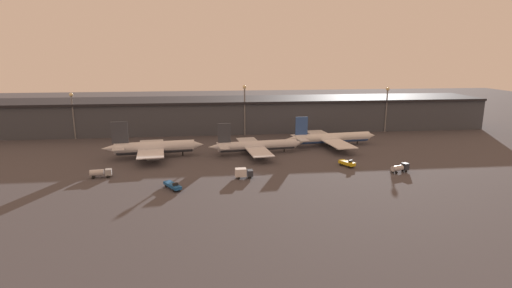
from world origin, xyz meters
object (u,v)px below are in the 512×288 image
(service_vehicle_2, at_px, (101,173))
(service_vehicle_3, at_px, (173,185))
(airplane_0, at_px, (154,148))
(service_vehicle_1, at_px, (243,173))
(service_vehicle_4, at_px, (347,163))
(service_vehicle_0, at_px, (400,168))
(airplane_2, at_px, (331,138))
(airplane_1, at_px, (256,146))

(service_vehicle_2, distance_m, service_vehicle_3, 27.86)
(airplane_0, xyz_separation_m, service_vehicle_2, (-13.74, -24.36, -2.21))
(airplane_0, height_order, service_vehicle_3, airplane_0)
(service_vehicle_1, xyz_separation_m, service_vehicle_2, (-45.84, 5.81, -0.17))
(airplane_0, relative_size, service_vehicle_4, 5.86)
(service_vehicle_0, bearing_deg, service_vehicle_4, 130.50)
(airplane_2, height_order, service_vehicle_0, airplane_2)
(airplane_1, distance_m, service_vehicle_1, 32.40)
(service_vehicle_0, distance_m, service_vehicle_4, 17.84)
(airplane_0, distance_m, service_vehicle_4, 73.02)
(airplane_2, relative_size, service_vehicle_0, 6.07)
(service_vehicle_1, xyz_separation_m, service_vehicle_3, (-21.73, -8.15, -0.68))
(airplane_1, relative_size, service_vehicle_0, 5.69)
(airplane_0, bearing_deg, airplane_1, -5.05)
(service_vehicle_1, distance_m, service_vehicle_3, 23.22)
(service_vehicle_1, bearing_deg, service_vehicle_2, 171.14)
(airplane_0, height_order, service_vehicle_1, airplane_0)
(airplane_2, height_order, service_vehicle_3, airplane_2)
(service_vehicle_2, bearing_deg, airplane_0, 52.17)
(service_vehicle_4, bearing_deg, service_vehicle_3, -102.21)
(airplane_2, bearing_deg, service_vehicle_2, -164.73)
(airplane_1, height_order, airplane_2, airplane_2)
(service_vehicle_3, bearing_deg, service_vehicle_4, 75.23)
(service_vehicle_0, distance_m, service_vehicle_1, 53.23)
(service_vehicle_1, relative_size, service_vehicle_3, 0.72)
(airplane_1, relative_size, service_vehicle_3, 4.92)
(airplane_0, relative_size, service_vehicle_3, 4.85)
(service_vehicle_1, bearing_deg, service_vehicle_3, -161.07)
(airplane_1, relative_size, service_vehicle_4, 5.95)
(service_vehicle_0, distance_m, service_vehicle_2, 99.23)
(service_vehicle_0, bearing_deg, service_vehicle_1, 160.87)
(service_vehicle_2, bearing_deg, service_vehicle_1, -15.63)
(service_vehicle_3, relative_size, service_vehicle_4, 1.21)
(service_vehicle_1, bearing_deg, airplane_1, 74.31)
(airplane_2, height_order, service_vehicle_1, airplane_2)
(airplane_2, bearing_deg, service_vehicle_1, -142.09)
(airplane_0, xyz_separation_m, airplane_2, (73.84, 11.18, -0.41))
(airplane_2, bearing_deg, service_vehicle_0, -81.21)
(service_vehicle_1, bearing_deg, service_vehicle_0, -1.37)
(airplane_1, relative_size, service_vehicle_2, 5.70)
(airplane_2, distance_m, service_vehicle_3, 80.54)
(airplane_1, distance_m, service_vehicle_2, 59.50)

